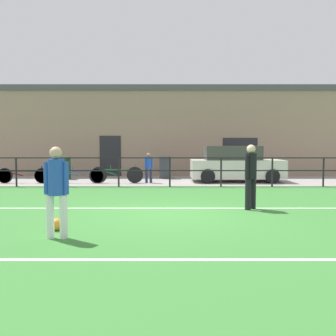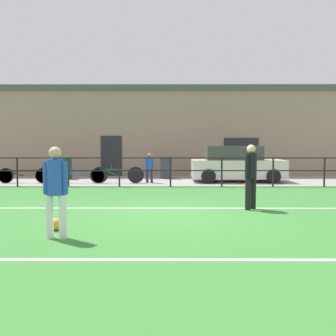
{
  "view_description": "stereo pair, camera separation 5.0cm",
  "coord_description": "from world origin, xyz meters",
  "px_view_note": "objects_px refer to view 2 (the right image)",
  "views": [
    {
      "loc": [
        -0.07,
        -8.95,
        1.65
      ],
      "look_at": [
        -0.09,
        4.13,
        0.85
      ],
      "focal_mm": 41.11,
      "sensor_mm": 36.0,
      "label": 1
    },
    {
      "loc": [
        -0.02,
        -8.95,
        1.65
      ],
      "look_at": [
        -0.09,
        4.13,
        0.85
      ],
      "focal_mm": 41.11,
      "sensor_mm": 36.0,
      "label": 2
    }
  ],
  "objects_px": {
    "bicycle_parked_4": "(79,176)",
    "trash_bin_0": "(65,168)",
    "player_striker": "(56,186)",
    "bicycle_parked_0": "(25,175)",
    "parked_car_red": "(236,165)",
    "player_goalkeeper": "(251,173)",
    "bicycle_parked_2": "(118,175)",
    "spectator_child": "(149,166)",
    "soccer_ball_match": "(56,224)",
    "trash_bin_1": "(166,168)",
    "bicycle_parked_1": "(24,175)"
  },
  "relations": [
    {
      "from": "bicycle_parked_2",
      "to": "player_striker",
      "type": "bearing_deg",
      "value": -88.72
    },
    {
      "from": "trash_bin_0",
      "to": "bicycle_parked_4",
      "type": "bearing_deg",
      "value": -59.61
    },
    {
      "from": "bicycle_parked_0",
      "to": "bicycle_parked_2",
      "type": "distance_m",
      "value": 3.94
    },
    {
      "from": "soccer_ball_match",
      "to": "bicycle_parked_0",
      "type": "distance_m",
      "value": 9.71
    },
    {
      "from": "player_striker",
      "to": "bicycle_parked_2",
      "type": "distance_m",
      "value": 9.5
    },
    {
      "from": "player_striker",
      "to": "bicycle_parked_2",
      "type": "height_order",
      "value": "player_striker"
    },
    {
      "from": "trash_bin_1",
      "to": "parked_car_red",
      "type": "bearing_deg",
      "value": -25.97
    },
    {
      "from": "trash_bin_1",
      "to": "bicycle_parked_0",
      "type": "bearing_deg",
      "value": -159.14
    },
    {
      "from": "soccer_ball_match",
      "to": "bicycle_parked_2",
      "type": "relative_size",
      "value": 0.11
    },
    {
      "from": "player_goalkeeper",
      "to": "trash_bin_0",
      "type": "xyz_separation_m",
      "value": [
        -7.03,
        8.41,
        -0.39
      ]
    },
    {
      "from": "player_striker",
      "to": "trash_bin_0",
      "type": "relative_size",
      "value": 1.55
    },
    {
      "from": "soccer_ball_match",
      "to": "bicycle_parked_4",
      "type": "bearing_deg",
      "value": 100.43
    },
    {
      "from": "player_striker",
      "to": "trash_bin_1",
      "type": "height_order",
      "value": "player_striker"
    },
    {
      "from": "parked_car_red",
      "to": "spectator_child",
      "type": "bearing_deg",
      "value": -170.42
    },
    {
      "from": "bicycle_parked_4",
      "to": "trash_bin_0",
      "type": "height_order",
      "value": "trash_bin_0"
    },
    {
      "from": "soccer_ball_match",
      "to": "trash_bin_1",
      "type": "distance_m",
      "value": 11.33
    },
    {
      "from": "player_striker",
      "to": "bicycle_parked_0",
      "type": "bearing_deg",
      "value": 116.05
    },
    {
      "from": "bicycle_parked_1",
      "to": "spectator_child",
      "type": "bearing_deg",
      "value": 1.3
    },
    {
      "from": "player_striker",
      "to": "spectator_child",
      "type": "xyz_separation_m",
      "value": [
        1.13,
        9.6,
        -0.17
      ]
    },
    {
      "from": "parked_car_red",
      "to": "trash_bin_0",
      "type": "distance_m",
      "value": 7.99
    },
    {
      "from": "spectator_child",
      "to": "bicycle_parked_2",
      "type": "relative_size",
      "value": 0.57
    },
    {
      "from": "parked_car_red",
      "to": "player_goalkeeper",
      "type": "bearing_deg",
      "value": -96.89
    },
    {
      "from": "parked_car_red",
      "to": "bicycle_parked_1",
      "type": "xyz_separation_m",
      "value": [
        -9.11,
        -0.76,
        -0.42
      ]
    },
    {
      "from": "player_striker",
      "to": "trash_bin_1",
      "type": "relative_size",
      "value": 1.55
    },
    {
      "from": "spectator_child",
      "to": "bicycle_parked_2",
      "type": "height_order",
      "value": "spectator_child"
    },
    {
      "from": "bicycle_parked_0",
      "to": "parked_car_red",
      "type": "bearing_deg",
      "value": 4.79
    },
    {
      "from": "spectator_child",
      "to": "bicycle_parked_4",
      "type": "relative_size",
      "value": 0.6
    },
    {
      "from": "bicycle_parked_0",
      "to": "bicycle_parked_2",
      "type": "height_order",
      "value": "bicycle_parked_2"
    },
    {
      "from": "bicycle_parked_0",
      "to": "bicycle_parked_1",
      "type": "xyz_separation_m",
      "value": [
        -0.04,
        -0.0,
        -0.01
      ]
    },
    {
      "from": "bicycle_parked_2",
      "to": "spectator_child",
      "type": "bearing_deg",
      "value": 5.13
    },
    {
      "from": "parked_car_red",
      "to": "bicycle_parked_0",
      "type": "xyz_separation_m",
      "value": [
        -9.07,
        -0.76,
        -0.41
      ]
    },
    {
      "from": "bicycle_parked_1",
      "to": "bicycle_parked_2",
      "type": "height_order",
      "value": "bicycle_parked_2"
    },
    {
      "from": "parked_car_red",
      "to": "bicycle_parked_0",
      "type": "height_order",
      "value": "parked_car_red"
    },
    {
      "from": "soccer_ball_match",
      "to": "parked_car_red",
      "type": "xyz_separation_m",
      "value": [
        5.12,
        9.63,
        0.64
      ]
    },
    {
      "from": "soccer_ball_match",
      "to": "trash_bin_0",
      "type": "distance_m",
      "value": 11.19
    },
    {
      "from": "player_goalkeeper",
      "to": "trash_bin_0",
      "type": "relative_size",
      "value": 1.58
    },
    {
      "from": "player_striker",
      "to": "trash_bin_0",
      "type": "xyz_separation_m",
      "value": [
        -2.98,
        11.44,
        -0.37
      ]
    },
    {
      "from": "bicycle_parked_0",
      "to": "bicycle_parked_1",
      "type": "bearing_deg",
      "value": -180.0
    },
    {
      "from": "bicycle_parked_0",
      "to": "trash_bin_0",
      "type": "xyz_separation_m",
      "value": [
        1.17,
        1.96,
        0.19
      ]
    },
    {
      "from": "spectator_child",
      "to": "bicycle_parked_1",
      "type": "bearing_deg",
      "value": -8.32
    },
    {
      "from": "bicycle_parked_2",
      "to": "trash_bin_0",
      "type": "relative_size",
      "value": 2.13
    },
    {
      "from": "bicycle_parked_2",
      "to": "bicycle_parked_4",
      "type": "height_order",
      "value": "bicycle_parked_2"
    },
    {
      "from": "parked_car_red",
      "to": "bicycle_parked_1",
      "type": "distance_m",
      "value": 9.15
    },
    {
      "from": "parked_car_red",
      "to": "bicycle_parked_2",
      "type": "bearing_deg",
      "value": -171.58
    },
    {
      "from": "trash_bin_0",
      "to": "spectator_child",
      "type": "bearing_deg",
      "value": -24.14
    },
    {
      "from": "parked_car_red",
      "to": "bicycle_parked_2",
      "type": "distance_m",
      "value": 5.2
    },
    {
      "from": "player_goalkeeper",
      "to": "soccer_ball_match",
      "type": "distance_m",
      "value": 4.95
    },
    {
      "from": "parked_car_red",
      "to": "trash_bin_0",
      "type": "bearing_deg",
      "value": 171.35
    },
    {
      "from": "parked_car_red",
      "to": "bicycle_parked_4",
      "type": "bearing_deg",
      "value": -173.58
    },
    {
      "from": "player_striker",
      "to": "parked_car_red",
      "type": "relative_size",
      "value": 0.4
    }
  ]
}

